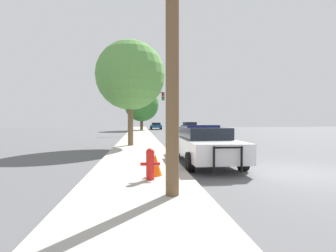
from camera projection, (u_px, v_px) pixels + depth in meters
The scene contains 11 objects.
ground_plane at pixel (296, 173), 8.51m from camera, with size 110.00×110.00×0.00m, color #565659.
sidewalk_left at pixel (139, 174), 7.95m from camera, with size 3.00×110.00×0.13m.
police_car at pixel (205, 144), 10.34m from camera, with size 2.06×5.28×1.51m.
fire_hydrant at pixel (150, 163), 6.94m from camera, with size 0.52×0.23×0.84m.
utility_pole at pixel (172, 8), 5.44m from camera, with size 1.40×0.28×7.62m.
traffic_light at pixel (146, 103), 29.71m from camera, with size 3.73×0.35×4.90m.
car_background_oncoming at pixel (190, 127), 38.15m from camera, with size 2.20×4.35×1.44m.
car_background_distant at pixel (156, 126), 48.43m from camera, with size 2.01×4.46×1.26m.
tree_sidewalk_far at pixel (142, 104), 42.64m from camera, with size 5.59×5.59×6.97m.
tree_sidewalk_near at pixel (130, 75), 16.37m from camera, with size 4.33×4.33×6.56m.
traffic_cone at pixel (155, 165), 7.47m from camera, with size 0.39×0.39×0.61m.
Camera 1 is at (-5.08, -7.96, 1.71)m, focal length 28.00 mm.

